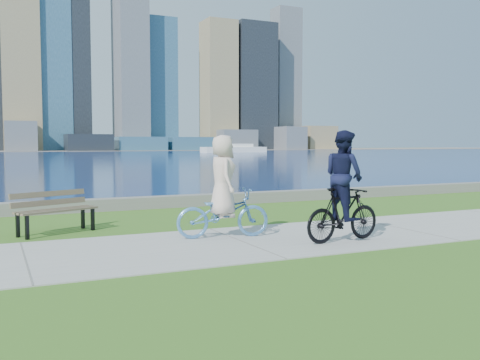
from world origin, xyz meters
The scene contains 10 objects.
ground centered at (0.00, 0.00, 0.00)m, with size 320.00×320.00×0.00m, color #315D18.
concrete_path centered at (0.00, 0.00, 0.01)m, with size 80.00×3.50×0.02m, color #979792.
seawall centered at (0.00, 6.20, 0.17)m, with size 90.00×0.50×0.35m, color slate.
bay_water centered at (0.00, 72.00, 0.00)m, with size 320.00×131.00×0.01m, color navy.
far_shore centered at (0.00, 130.00, 0.06)m, with size 320.00×30.00×0.12m, color slate.
city_skyline centered at (-1.47, 129.56, 23.95)m, with size 173.94×23.54×76.00m.
ferry_far centered at (39.88, 88.77, 0.74)m, with size 13.11×3.75×1.78m.
park_bench centered at (-3.26, 2.73, 0.56)m, with size 1.86×1.27×0.91m.
cyclist_woman centered at (-0.16, 0.60, 0.81)m, with size 1.01×2.02×2.12m.
cyclist_man centered at (1.82, -0.82, 0.94)m, with size 0.74×1.84×2.20m.
Camera 1 is at (-4.46, -9.47, 1.98)m, focal length 40.00 mm.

